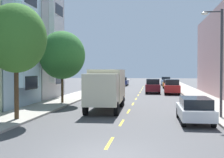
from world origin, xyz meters
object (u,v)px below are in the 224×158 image
(street_lamp, at_px, (219,55))
(parked_suv_red, at_px, (172,87))
(delivery_box_truck, at_px, (107,86))
(parked_pickup_navy, at_px, (123,82))
(parked_wagon_white, at_px, (195,109))
(parked_pickup_champagne, at_px, (99,90))
(moving_burgundy_sedan, at_px, (153,86))
(parked_wagon_orange, at_px, (168,83))
(street_tree_nearest, at_px, (16,38))
(street_tree_second, at_px, (62,55))
(parked_pickup_sky, at_px, (166,81))

(street_lamp, xyz_separation_m, parked_suv_red, (-1.70, 20.11, -3.10))
(street_lamp, distance_m, delivery_box_truck, 8.90)
(street_lamp, relative_size, parked_suv_red, 1.40)
(street_lamp, distance_m, parked_pickup_navy, 42.01)
(street_lamp, height_order, parked_wagon_white, street_lamp)
(parked_pickup_champagne, relative_size, parked_suv_red, 1.10)
(moving_burgundy_sedan, bearing_deg, parked_wagon_orange, 78.00)
(street_tree_nearest, bearing_deg, moving_burgundy_sedan, 71.14)
(parked_suv_red, height_order, parked_wagon_orange, parked_suv_red)
(delivery_box_truck, height_order, moving_burgundy_sedan, delivery_box_truck)
(street_tree_second, height_order, parked_pickup_sky, street_tree_second)
(street_lamp, height_order, parked_pickup_sky, street_lamp)
(parked_wagon_orange, bearing_deg, parked_pickup_sky, 89.54)
(parked_wagon_white, bearing_deg, parked_suv_red, 90.07)
(parked_pickup_sky, xyz_separation_m, parked_wagon_orange, (-0.08, -9.96, -0.02))
(parked_pickup_champagne, bearing_deg, parked_wagon_white, -61.64)
(street_tree_nearest, distance_m, parked_pickup_navy, 43.35)
(street_lamp, height_order, parked_pickup_champagne, street_lamp)
(parked_pickup_champagne, distance_m, parked_suv_red, 10.28)
(street_tree_nearest, height_order, street_lamp, street_tree_nearest)
(street_tree_second, relative_size, parked_pickup_champagne, 1.23)
(street_lamp, bearing_deg, street_tree_nearest, -168.71)
(street_tree_nearest, bearing_deg, delivery_box_truck, 53.52)
(parked_pickup_champagne, bearing_deg, parked_suv_red, 32.29)
(parked_wagon_white, relative_size, parked_pickup_champagne, 0.89)
(street_tree_nearest, relative_size, parked_pickup_sky, 1.32)
(street_tree_second, xyz_separation_m, moving_burgundy_sedan, (8.20, 14.70, -3.50))
(street_lamp, xyz_separation_m, parked_wagon_orange, (-1.54, 33.81, -3.28))
(parked_pickup_champagne, height_order, moving_burgundy_sedan, moving_burgundy_sedan)
(parked_pickup_navy, bearing_deg, moving_burgundy_sedan, -72.47)
(street_tree_nearest, bearing_deg, parked_wagon_white, 5.05)
(street_tree_nearest, bearing_deg, parked_pickup_champagne, 83.44)
(street_tree_nearest, relative_size, parked_wagon_orange, 1.48)
(parked_pickup_champagne, bearing_deg, street_lamp, -54.61)
(parked_wagon_white, distance_m, moving_burgundy_sedan, 23.20)
(parked_wagon_orange, bearing_deg, parked_suv_red, -90.65)
(parked_suv_red, bearing_deg, street_tree_second, -128.78)
(parked_wagon_orange, bearing_deg, parked_pickup_navy, 141.69)
(moving_burgundy_sedan, bearing_deg, parked_pickup_navy, 107.53)
(parked_pickup_champagne, distance_m, moving_burgundy_sedan, 9.32)
(parked_pickup_champagne, height_order, parked_suv_red, parked_suv_red)
(parked_wagon_orange, bearing_deg, delivery_box_truck, -101.68)
(street_tree_second, xyz_separation_m, parked_wagon_white, (10.68, -8.37, -3.68))
(parked_wagon_orange, height_order, moving_burgundy_sedan, moving_burgundy_sedan)
(street_tree_nearest, distance_m, parked_suv_red, 25.28)
(street_tree_nearest, bearing_deg, parked_pickup_sky, 76.75)
(parked_wagon_white, relative_size, moving_burgundy_sedan, 0.98)
(parked_wagon_white, xyz_separation_m, moving_burgundy_sedan, (-2.48, 23.07, 0.18))
(parked_wagon_white, bearing_deg, parked_pickup_navy, 101.41)
(moving_burgundy_sedan, bearing_deg, street_lamp, -79.10)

